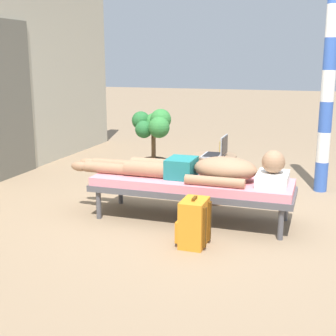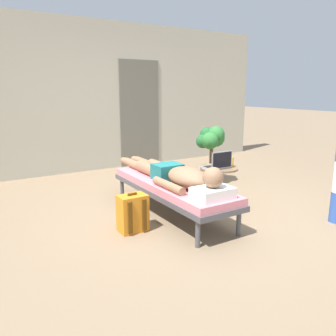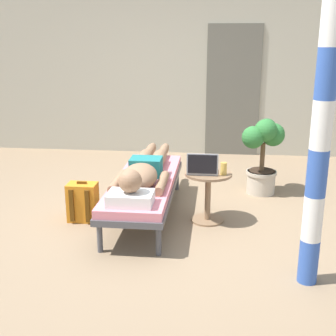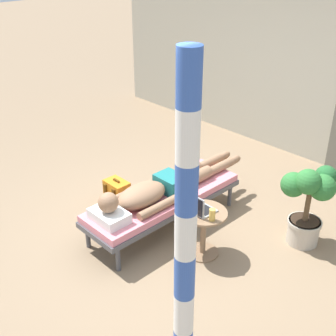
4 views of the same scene
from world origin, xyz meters
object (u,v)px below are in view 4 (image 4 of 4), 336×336
object	(u,v)px
lounge_chair	(164,199)
backpack	(118,196)
side_table	(204,225)
potted_plant	(308,199)
porch_post	(186,234)
laptop	(197,207)
person_reclining	(158,189)
drink_glass	(212,215)

from	to	relation	value
lounge_chair	backpack	size ratio (longest dim) A/B	4.61
side_table	potted_plant	world-z (taller)	potted_plant
potted_plant	porch_post	distance (m)	2.18
laptop	potted_plant	distance (m)	1.20
person_reclining	drink_glass	world-z (taller)	person_reclining
person_reclining	backpack	world-z (taller)	person_reclining
side_table	potted_plant	bearing A→B (deg)	56.38
person_reclining	potted_plant	xyz separation A→B (m)	(1.29, 0.96, 0.04)
drink_glass	porch_post	size ratio (longest dim) A/B	0.05
laptop	drink_glass	bearing A→B (deg)	-0.32
lounge_chair	side_table	distance (m)	0.67
drink_glass	backpack	size ratio (longest dim) A/B	0.30
backpack	drink_glass	bearing A→B (deg)	2.84
drink_glass	laptop	bearing A→B (deg)	179.68
lounge_chair	drink_glass	world-z (taller)	drink_glass
porch_post	side_table	bearing A→B (deg)	125.77
side_table	porch_post	world-z (taller)	porch_post
laptop	porch_post	distance (m)	1.53
potted_plant	laptop	bearing A→B (deg)	-124.65
person_reclining	porch_post	distance (m)	1.98
backpack	porch_post	size ratio (longest dim) A/B	0.17
laptop	side_table	bearing A→B (deg)	40.52
person_reclining	porch_post	xyz separation A→B (m)	(1.47, -1.10, 0.73)
lounge_chair	potted_plant	bearing A→B (deg)	34.05
potted_plant	drink_glass	bearing A→B (deg)	-115.56
lounge_chair	porch_post	bearing A→B (deg)	-38.83
side_table	backpack	size ratio (longest dim) A/B	1.23
side_table	person_reclining	bearing A→B (deg)	-178.46
person_reclining	backpack	size ratio (longest dim) A/B	5.12
lounge_chair	porch_post	distance (m)	2.10
lounge_chair	porch_post	xyz separation A→B (m)	(1.47, -1.19, 0.90)
potted_plant	porch_post	bearing A→B (deg)	-84.91
drink_glass	person_reclining	bearing A→B (deg)	177.58
backpack	side_table	bearing A→B (deg)	5.50
person_reclining	potted_plant	bearing A→B (deg)	36.53
lounge_chair	backpack	world-z (taller)	backpack
backpack	porch_post	bearing A→B (deg)	-25.47
lounge_chair	porch_post	world-z (taller)	porch_post
drink_glass	potted_plant	bearing A→B (deg)	64.44
person_reclining	drink_glass	xyz separation A→B (m)	(0.82, -0.03, 0.07)
side_table	potted_plant	size ratio (longest dim) A/B	0.56
person_reclining	laptop	size ratio (longest dim) A/B	7.00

